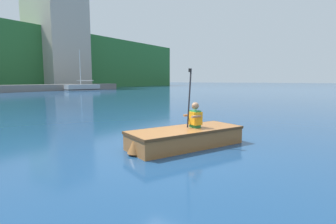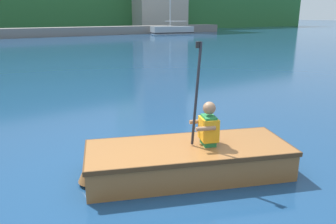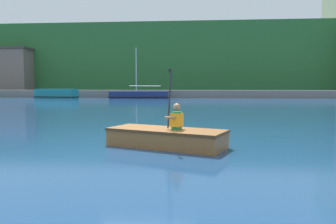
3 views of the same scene
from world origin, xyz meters
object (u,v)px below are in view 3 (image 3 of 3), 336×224
at_px(moored_boat_dock_center_near, 139,95).
at_px(rowboat_foreground, 165,136).
at_px(moored_boat_dock_center_far, 56,94).
at_px(person_paddler, 176,117).

bearing_deg(moored_boat_dock_center_near, rowboat_foreground, -79.07).
distance_m(moored_boat_dock_center_near, moored_boat_dock_center_far, 9.32).
height_order(moored_boat_dock_center_far, person_paddler, person_paddler).
distance_m(rowboat_foreground, person_paddler, 0.54).
bearing_deg(moored_boat_dock_center_near, person_paddler, -78.60).
xyz_separation_m(moored_boat_dock_center_near, moored_boat_dock_center_far, (-9.18, -1.62, 0.12)).
bearing_deg(rowboat_foreground, moored_boat_dock_center_near, 100.93).
bearing_deg(person_paddler, moored_boat_dock_center_near, 101.40).
height_order(rowboat_foreground, person_paddler, person_paddler).
bearing_deg(rowboat_foreground, moored_boat_dock_center_far, 117.92).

